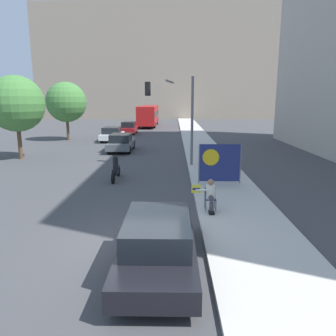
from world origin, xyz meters
The scene contains 14 objects.
ground_plane centered at (0.00, 0.00, 0.00)m, with size 160.00×160.00×0.00m, color #444447.
sidewalk_curb centered at (3.47, 15.00, 0.07)m, with size 3.06×90.00×0.14m, color beige.
building_backdrop_far centered at (-2.00, 66.23, 11.56)m, with size 52.00×12.00×23.12m.
seated_protester centered at (2.40, 2.51, 0.77)m, with size 0.91×0.77×1.18m.
protest_banner centered at (3.27, 6.53, 1.16)m, with size 2.06×0.06×1.93m.
traffic_light_pole centered at (1.11, 11.26, 3.77)m, with size 2.97×2.74×5.37m.
parked_car_curbside centered at (0.66, -1.41, 0.69)m, with size 1.83×4.79×1.37m.
car_on_road_nearest centered at (-3.22, 17.29, 0.71)m, with size 1.82×4.33×1.41m.
car_on_road_midblock centered at (-5.15, 23.75, 0.70)m, with size 1.88×4.28×1.40m.
car_on_road_distant centered at (-4.36, 30.39, 0.74)m, with size 1.75×4.18×1.49m.
city_bus_on_road centered at (-2.86, 41.92, 1.79)m, with size 2.56×11.94×3.09m.
motorcycle_on_road centered at (-2.00, 7.71, 0.55)m, with size 0.28×2.24×1.30m.
street_tree_near_curb centered at (-9.81, 13.70, 3.85)m, with size 3.85×3.85×5.78m.
street_tree_midblock centered at (-9.82, 24.43, 3.85)m, with size 4.02×4.02×5.87m.
Camera 1 is at (1.04, -9.06, 4.21)m, focal length 35.00 mm.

